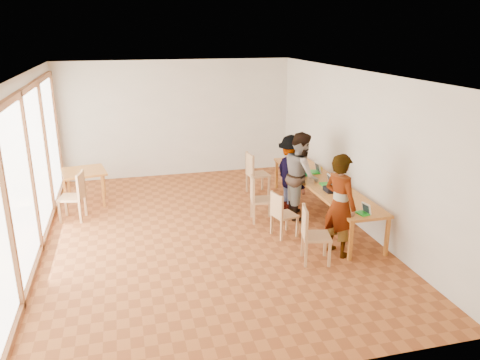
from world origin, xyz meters
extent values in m
plane|color=#9D5326|center=(0.00, 0.00, 0.00)|extent=(8.00, 8.00, 0.00)
cube|color=beige|center=(0.00, 4.00, 1.50)|extent=(6.00, 0.10, 3.00)
cube|color=beige|center=(0.00, -4.00, 1.50)|extent=(6.00, 0.10, 3.00)
cube|color=beige|center=(3.00, 0.00, 1.50)|extent=(0.10, 8.00, 3.00)
cube|color=white|center=(-2.96, 0.00, 1.50)|extent=(0.10, 8.00, 3.00)
cube|color=white|center=(0.00, 0.00, 3.02)|extent=(6.00, 8.00, 0.04)
cube|color=#C2732B|center=(2.50, 0.28, 0.72)|extent=(0.80, 4.00, 0.05)
cube|color=#C2732B|center=(2.16, -1.66, 0.35)|extent=(0.06, 0.06, 0.70)
cube|color=#C2732B|center=(2.16, 2.22, 0.35)|extent=(0.06, 0.06, 0.70)
cube|color=#C2732B|center=(2.84, -1.66, 0.35)|extent=(0.06, 0.06, 0.70)
cube|color=#C2732B|center=(2.84, 2.22, 0.35)|extent=(0.06, 0.06, 0.70)
cube|color=#C2732B|center=(-2.30, 2.33, 0.72)|extent=(0.90, 0.90, 0.05)
cube|color=#C2732B|center=(-2.69, 1.94, 0.35)|extent=(0.05, 0.05, 0.70)
cube|color=#C2732B|center=(-2.69, 2.72, 0.35)|extent=(0.05, 0.05, 0.70)
cube|color=#C2732B|center=(-1.91, 1.94, 0.35)|extent=(0.05, 0.05, 0.70)
cube|color=#C2732B|center=(-1.91, 2.72, 0.35)|extent=(0.05, 0.05, 0.70)
cube|color=tan|center=(1.58, -1.56, 0.46)|extent=(0.54, 0.54, 0.04)
cube|color=tan|center=(1.39, -1.51, 0.72)|extent=(0.15, 0.45, 0.47)
cube|color=tan|center=(1.42, -0.44, 0.41)|extent=(0.49, 0.49, 0.04)
cube|color=tan|center=(1.25, -0.48, 0.64)|extent=(0.13, 0.40, 0.42)
cube|color=tan|center=(1.22, 0.36, 0.44)|extent=(0.49, 0.49, 0.04)
cube|color=tan|center=(1.03, 0.39, 0.69)|extent=(0.11, 0.44, 0.45)
cube|color=tan|center=(1.61, 1.95, 0.47)|extent=(0.51, 0.51, 0.04)
cube|color=tan|center=(1.40, 1.93, 0.74)|extent=(0.09, 0.47, 0.49)
cube|color=tan|center=(-2.50, 1.36, 0.48)|extent=(0.55, 0.55, 0.04)
cube|color=tan|center=(-2.29, 1.32, 0.74)|extent=(0.14, 0.47, 0.49)
imported|color=gray|center=(2.07, -1.36, 0.90)|extent=(0.64, 0.77, 1.80)
imported|color=gray|center=(2.07, 0.43, 0.89)|extent=(0.80, 0.96, 1.77)
imported|color=gray|center=(1.99, 0.76, 0.82)|extent=(0.71, 1.12, 1.65)
cube|color=green|center=(2.43, -1.50, 0.76)|extent=(0.20, 0.25, 0.02)
cube|color=white|center=(2.50, -1.48, 0.84)|extent=(0.10, 0.21, 0.18)
cube|color=green|center=(2.46, 0.06, 0.76)|extent=(0.20, 0.27, 0.03)
cube|color=white|center=(2.56, 0.06, 0.86)|extent=(0.09, 0.24, 0.22)
cube|color=green|center=(2.57, 0.93, 0.76)|extent=(0.19, 0.27, 0.03)
cube|color=white|center=(2.66, 0.93, 0.86)|extent=(0.08, 0.25, 0.23)
imported|color=yellow|center=(2.74, 1.00, 0.80)|extent=(0.12, 0.12, 0.10)
cylinder|color=#1A7C45|center=(2.31, 0.73, 0.89)|extent=(0.07, 0.07, 0.28)
cylinder|color=silver|center=(2.45, -0.92, 0.80)|extent=(0.07, 0.07, 0.09)
cylinder|color=white|center=(2.59, -0.35, 0.78)|extent=(0.08, 0.08, 0.06)
cube|color=#CB3E4D|center=(2.64, 2.05, 0.76)|extent=(0.05, 0.10, 0.01)
cube|color=black|center=(2.36, -0.31, 0.80)|extent=(0.16, 0.26, 0.09)
camera|label=1|loc=(-1.39, -8.09, 3.73)|focal=35.00mm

